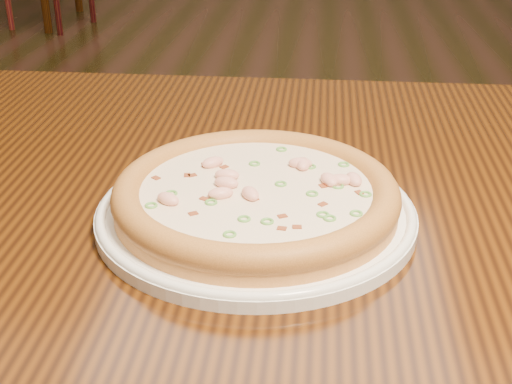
{
  "coord_description": "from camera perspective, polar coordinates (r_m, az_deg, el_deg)",
  "views": [
    {
      "loc": [
        0.21,
        -1.04,
        1.08
      ],
      "look_at": [
        0.15,
        -0.44,
        0.78
      ],
      "focal_mm": 50.0,
      "sensor_mm": 36.0,
      "label": 1
    }
  ],
  "objects": [
    {
      "name": "plate",
      "position": [
        0.68,
        -0.0,
        -1.59
      ],
      "size": [
        0.31,
        0.31,
        0.02
      ],
      "color": "white",
      "rests_on": "hero_table"
    },
    {
      "name": "hero_table",
      "position": [
        0.78,
        9.19,
        -7.18
      ],
      "size": [
        1.2,
        0.8,
        0.75
      ],
      "color": "black",
      "rests_on": "ground"
    },
    {
      "name": "pizza",
      "position": [
        0.68,
        0.01,
        -0.22
      ],
      "size": [
        0.27,
        0.27,
        0.03
      ],
      "color": "#CF874F",
      "rests_on": "plate"
    }
  ]
}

